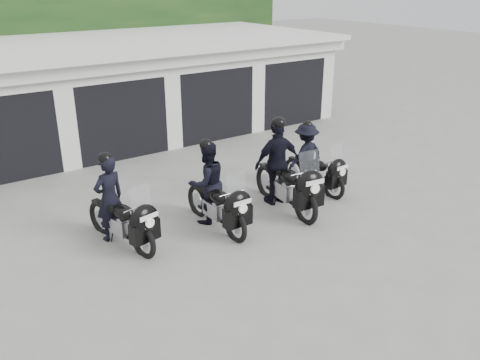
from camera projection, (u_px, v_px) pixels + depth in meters
ground at (235, 232)px, 10.34m from camera, size 80.00×80.00×0.00m
garage_block at (90, 93)px, 15.92m from camera, size 16.40×6.80×2.96m
background_vegetation at (51, 34)px, 19.31m from camera, size 20.00×3.90×5.80m
police_bike_a at (119, 209)px, 9.65m from camera, size 0.91×2.11×1.86m
police_bike_b at (212, 189)px, 10.37m from camera, size 0.85×2.16×1.88m
police_bike_c at (282, 169)px, 11.20m from camera, size 1.20×2.39×2.09m
police_bike_d at (310, 160)px, 12.23m from camera, size 1.07×1.98×1.72m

